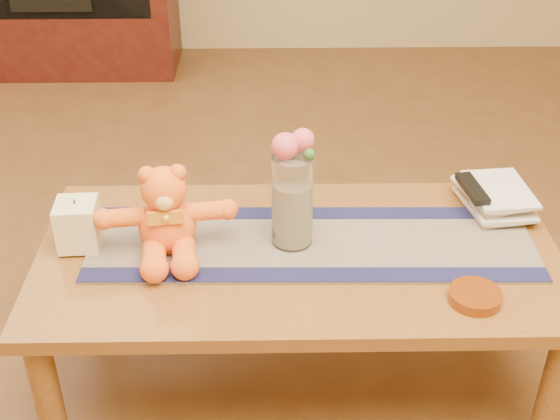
{
  "coord_description": "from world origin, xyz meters",
  "views": [
    {
      "loc": [
        -0.08,
        -1.63,
        1.62
      ],
      "look_at": [
        -0.05,
        0.0,
        0.58
      ],
      "focal_mm": 47.84,
      "sensor_mm": 36.0,
      "label": 1
    }
  ],
  "objects_px": {
    "book_bottom": "(468,209)",
    "tv_remote": "(472,189)",
    "amber_dish": "(475,296)",
    "teddy_bear": "(166,210)",
    "glass_vase": "(292,200)",
    "bronze_ball": "(285,229)",
    "pillar_candle": "(78,224)"
  },
  "relations": [
    {
      "from": "book_bottom",
      "to": "tv_remote",
      "type": "relative_size",
      "value": 1.39
    },
    {
      "from": "pillar_candle",
      "to": "glass_vase",
      "type": "bearing_deg",
      "value": 0.53
    },
    {
      "from": "teddy_bear",
      "to": "glass_vase",
      "type": "bearing_deg",
      "value": -3.85
    },
    {
      "from": "book_bottom",
      "to": "tv_remote",
      "type": "bearing_deg",
      "value": -93.0
    },
    {
      "from": "bronze_ball",
      "to": "book_bottom",
      "type": "bearing_deg",
      "value": 15.07
    },
    {
      "from": "pillar_candle",
      "to": "glass_vase",
      "type": "relative_size",
      "value": 0.5
    },
    {
      "from": "teddy_bear",
      "to": "glass_vase",
      "type": "height_order",
      "value": "glass_vase"
    },
    {
      "from": "book_bottom",
      "to": "glass_vase",
      "type": "bearing_deg",
      "value": -174.84
    },
    {
      "from": "glass_vase",
      "to": "amber_dish",
      "type": "xyz_separation_m",
      "value": [
        0.44,
        -0.25,
        -0.12
      ]
    },
    {
      "from": "glass_vase",
      "to": "tv_remote",
      "type": "relative_size",
      "value": 1.62
    },
    {
      "from": "glass_vase",
      "to": "tv_remote",
      "type": "distance_m",
      "value": 0.54
    },
    {
      "from": "teddy_bear",
      "to": "amber_dish",
      "type": "relative_size",
      "value": 2.68
    },
    {
      "from": "glass_vase",
      "to": "tv_remote",
      "type": "xyz_separation_m",
      "value": [
        0.52,
        0.14,
        -0.05
      ]
    },
    {
      "from": "tv_remote",
      "to": "amber_dish",
      "type": "bearing_deg",
      "value": -109.08
    },
    {
      "from": "pillar_candle",
      "to": "tv_remote",
      "type": "bearing_deg",
      "value": 7.62
    },
    {
      "from": "glass_vase",
      "to": "book_bottom",
      "type": "xyz_separation_m",
      "value": [
        0.51,
        0.15,
        -0.13
      ]
    },
    {
      "from": "glass_vase",
      "to": "amber_dish",
      "type": "height_order",
      "value": "glass_vase"
    },
    {
      "from": "pillar_candle",
      "to": "book_bottom",
      "type": "bearing_deg",
      "value": 8.14
    },
    {
      "from": "bronze_ball",
      "to": "amber_dish",
      "type": "xyz_separation_m",
      "value": [
        0.46,
        -0.26,
        -0.03
      ]
    },
    {
      "from": "tv_remote",
      "to": "amber_dish",
      "type": "height_order",
      "value": "tv_remote"
    },
    {
      "from": "pillar_candle",
      "to": "tv_remote",
      "type": "height_order",
      "value": "pillar_candle"
    },
    {
      "from": "bronze_ball",
      "to": "amber_dish",
      "type": "bearing_deg",
      "value": -29.44
    },
    {
      "from": "teddy_bear",
      "to": "tv_remote",
      "type": "xyz_separation_m",
      "value": [
        0.85,
        0.16,
        -0.04
      ]
    },
    {
      "from": "bronze_ball",
      "to": "amber_dish",
      "type": "distance_m",
      "value": 0.53
    },
    {
      "from": "bronze_ball",
      "to": "book_bottom",
      "type": "distance_m",
      "value": 0.55
    },
    {
      "from": "pillar_candle",
      "to": "teddy_bear",
      "type": "bearing_deg",
      "value": -3.78
    },
    {
      "from": "teddy_bear",
      "to": "book_bottom",
      "type": "xyz_separation_m",
      "value": [
        0.84,
        0.17,
        -0.12
      ]
    },
    {
      "from": "bronze_ball",
      "to": "tv_remote",
      "type": "distance_m",
      "value": 0.55
    },
    {
      "from": "pillar_candle",
      "to": "bronze_ball",
      "type": "distance_m",
      "value": 0.55
    },
    {
      "from": "book_bottom",
      "to": "bronze_ball",
      "type": "bearing_deg",
      "value": -176.0
    },
    {
      "from": "glass_vase",
      "to": "teddy_bear",
      "type": "bearing_deg",
      "value": -176.36
    },
    {
      "from": "amber_dish",
      "to": "teddy_bear",
      "type": "bearing_deg",
      "value": 163.25
    }
  ]
}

